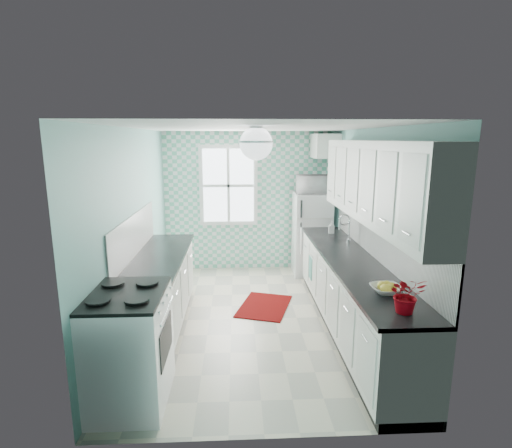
{
  "coord_description": "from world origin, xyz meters",
  "views": [
    {
      "loc": [
        -0.21,
        -4.97,
        2.37
      ],
      "look_at": [
        0.05,
        0.25,
        1.25
      ],
      "focal_mm": 28.0,
      "sensor_mm": 36.0,
      "label": 1
    }
  ],
  "objects_px": {
    "fridge": "(311,234)",
    "fruit_bowl": "(387,289)",
    "microwave": "(313,184)",
    "ceiling_light": "(256,143)",
    "sink": "(337,243)",
    "stove": "(128,346)",
    "potted_plant": "(407,295)"
  },
  "relations": [
    {
      "from": "fridge",
      "to": "fruit_bowl",
      "type": "relative_size",
      "value": 4.96
    },
    {
      "from": "fridge",
      "to": "microwave",
      "type": "relative_size",
      "value": 2.57
    },
    {
      "from": "ceiling_light",
      "to": "fruit_bowl",
      "type": "height_order",
      "value": "ceiling_light"
    },
    {
      "from": "microwave",
      "to": "fruit_bowl",
      "type": "bearing_deg",
      "value": 94.85
    },
    {
      "from": "fridge",
      "to": "sink",
      "type": "relative_size",
      "value": 2.72
    },
    {
      "from": "stove",
      "to": "potted_plant",
      "type": "distance_m",
      "value": 2.48
    },
    {
      "from": "ceiling_light",
      "to": "microwave",
      "type": "bearing_deg",
      "value": 67.07
    },
    {
      "from": "ceiling_light",
      "to": "potted_plant",
      "type": "xyz_separation_m",
      "value": [
        1.2,
        -1.12,
        -1.22
      ]
    },
    {
      "from": "fridge",
      "to": "microwave",
      "type": "bearing_deg",
      "value": 57.18
    },
    {
      "from": "ceiling_light",
      "to": "fruit_bowl",
      "type": "xyz_separation_m",
      "value": [
        1.2,
        -0.69,
        -1.35
      ]
    },
    {
      "from": "sink",
      "to": "microwave",
      "type": "bearing_deg",
      "value": 93.12
    },
    {
      "from": "ceiling_light",
      "to": "fruit_bowl",
      "type": "bearing_deg",
      "value": -29.8
    },
    {
      "from": "stove",
      "to": "potted_plant",
      "type": "bearing_deg",
      "value": -6.79
    },
    {
      "from": "fridge",
      "to": "fruit_bowl",
      "type": "height_order",
      "value": "fridge"
    },
    {
      "from": "fruit_bowl",
      "to": "potted_plant",
      "type": "bearing_deg",
      "value": -90.0
    },
    {
      "from": "stove",
      "to": "microwave",
      "type": "distance_m",
      "value": 4.29
    },
    {
      "from": "fruit_bowl",
      "to": "potted_plant",
      "type": "distance_m",
      "value": 0.45
    },
    {
      "from": "fridge",
      "to": "stove",
      "type": "bearing_deg",
      "value": -121.37
    },
    {
      "from": "fridge",
      "to": "fruit_bowl",
      "type": "xyz_separation_m",
      "value": [
        0.09,
        -3.31,
        0.25
      ]
    },
    {
      "from": "fruit_bowl",
      "to": "microwave",
      "type": "bearing_deg",
      "value": 91.56
    },
    {
      "from": "sink",
      "to": "fridge",
      "type": "bearing_deg",
      "value": 93.13
    },
    {
      "from": "stove",
      "to": "microwave",
      "type": "xyz_separation_m",
      "value": [
        2.31,
        3.46,
        1.07
      ]
    },
    {
      "from": "fridge",
      "to": "microwave",
      "type": "distance_m",
      "value": 0.88
    },
    {
      "from": "ceiling_light",
      "to": "stove",
      "type": "relative_size",
      "value": 0.34
    },
    {
      "from": "ceiling_light",
      "to": "sink",
      "type": "distance_m",
      "value": 2.19
    },
    {
      "from": "fridge",
      "to": "stove",
      "type": "relative_size",
      "value": 1.4
    },
    {
      "from": "sink",
      "to": "microwave",
      "type": "relative_size",
      "value": 0.94
    },
    {
      "from": "sink",
      "to": "fruit_bowl",
      "type": "distance_m",
      "value": 1.88
    },
    {
      "from": "ceiling_light",
      "to": "microwave",
      "type": "xyz_separation_m",
      "value": [
        1.11,
        2.62,
        -0.72
      ]
    },
    {
      "from": "sink",
      "to": "fruit_bowl",
      "type": "xyz_separation_m",
      "value": [
        -0.0,
        -1.87,
        0.04
      ]
    },
    {
      "from": "potted_plant",
      "to": "stove",
      "type": "bearing_deg",
      "value": 173.19
    },
    {
      "from": "fridge",
      "to": "potted_plant",
      "type": "relative_size",
      "value": 4.52
    }
  ]
}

